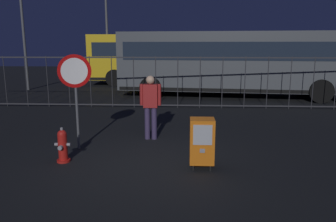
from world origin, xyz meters
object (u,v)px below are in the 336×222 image
object	(u,v)px
pedestrian	(151,104)
street_light_far_left	(106,11)
bus_far	(177,56)
newspaper_box_primary	(202,141)
street_light_near_left	(22,14)
fire_hydrant	(63,146)
bus_near	(233,60)
stop_sign	(75,82)

from	to	relation	value
pedestrian	street_light_far_left	world-z (taller)	street_light_far_left
bus_far	street_light_far_left	bearing A→B (deg)	170.98
street_light_far_left	pedestrian	bearing A→B (deg)	-72.43
bus_far	newspaper_box_primary	bearing A→B (deg)	-88.54
pedestrian	street_light_near_left	xyz separation A→B (m)	(-7.65, 9.13, 3.03)
fire_hydrant	bus_near	bearing A→B (deg)	62.33
bus_near	street_light_near_left	xyz separation A→B (m)	(-10.77, 1.76, 2.27)
pedestrian	newspaper_box_primary	bearing A→B (deg)	-58.84
newspaper_box_primary	pedestrian	world-z (taller)	pedestrian
stop_sign	street_light_near_left	size ratio (longest dim) A/B	0.33
bus_far	street_light_near_left	size ratio (longest dim) A/B	1.55
pedestrian	street_light_far_left	xyz separation A→B (m)	(-4.02, 12.70, 3.51)
stop_sign	bus_far	size ratio (longest dim) A/B	0.21
fire_hydrant	street_light_far_left	size ratio (longest dim) A/B	0.10
bus_far	fire_hydrant	bearing A→B (deg)	-100.37
fire_hydrant	pedestrian	size ratio (longest dim) A/B	0.45
fire_hydrant	newspaper_box_primary	distance (m)	2.93
fire_hydrant	pedestrian	world-z (taller)	pedestrian
bus_near	street_light_near_left	world-z (taller)	street_light_near_left
fire_hydrant	bus_near	size ratio (longest dim) A/B	0.07
street_light_near_left	newspaper_box_primary	bearing A→B (deg)	-51.50
bus_far	street_light_near_left	world-z (taller)	street_light_near_left
fire_hydrant	bus_far	distance (m)	14.17
stop_sign	street_light_far_left	bearing A→B (deg)	99.93
bus_near	fire_hydrant	bearing A→B (deg)	-111.77
pedestrian	bus_near	xyz separation A→B (m)	(3.12, 7.37, 0.76)
fire_hydrant	bus_far	bearing A→B (deg)	81.52
fire_hydrant	newspaper_box_primary	world-z (taller)	newspaper_box_primary
newspaper_box_primary	pedestrian	bearing A→B (deg)	121.16
fire_hydrant	stop_sign	size ratio (longest dim) A/B	0.33
newspaper_box_primary	stop_sign	xyz separation A→B (m)	(-2.87, 1.13, 1.03)
bus_near	street_light_near_left	bearing A→B (deg)	176.62
stop_sign	bus_near	world-z (taller)	bus_near
stop_sign	pedestrian	bearing A→B (deg)	28.60
bus_far	bus_near	bearing A→B (deg)	-62.21
street_light_near_left	street_light_far_left	distance (m)	5.11
fire_hydrant	pedestrian	bearing A→B (deg)	46.86
fire_hydrant	street_light_near_left	size ratio (longest dim) A/B	0.11
bus_near	bus_far	world-z (taller)	same
pedestrian	street_light_near_left	bearing A→B (deg)	129.96
fire_hydrant	newspaper_box_primary	xyz separation A→B (m)	(2.91, -0.23, 0.22)
pedestrian	bus_far	size ratio (longest dim) A/B	0.16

